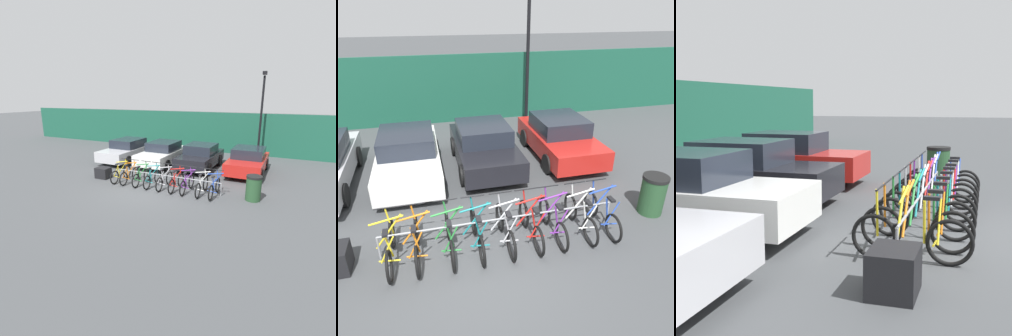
% 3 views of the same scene
% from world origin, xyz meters
% --- Properties ---
extents(ground_plane, '(120.00, 120.00, 0.00)m').
position_xyz_m(ground_plane, '(0.00, 0.00, 0.00)').
color(ground_plane, '#424447').
extents(hoarding_wall, '(36.00, 0.16, 2.93)m').
position_xyz_m(hoarding_wall, '(0.00, 9.50, 1.46)').
color(hoarding_wall, '#19513D').
rests_on(hoarding_wall, ground).
extents(bike_rack, '(5.29, 0.04, 0.57)m').
position_xyz_m(bike_rack, '(0.56, 0.68, 0.50)').
color(bike_rack, gray).
rests_on(bike_rack, ground).
extents(bicycle_yellow, '(0.68, 1.71, 1.05)m').
position_xyz_m(bicycle_yellow, '(-1.82, 0.53, 0.38)').
color(bicycle_yellow, black).
rests_on(bicycle_yellow, ground).
extents(bicycle_orange, '(0.68, 1.71, 1.05)m').
position_xyz_m(bicycle_orange, '(-1.30, 0.53, 0.38)').
color(bicycle_orange, black).
rests_on(bicycle_orange, ground).
extents(bicycle_green, '(0.68, 1.71, 1.05)m').
position_xyz_m(bicycle_green, '(-0.63, 0.53, 0.38)').
color(bicycle_green, black).
rests_on(bicycle_green, ground).
extents(bicycle_teal, '(0.68, 1.71, 1.05)m').
position_xyz_m(bicycle_teal, '(-0.04, 0.53, 0.38)').
color(bicycle_teal, black).
rests_on(bicycle_teal, ground).
extents(bicycle_silver, '(0.68, 1.71, 1.05)m').
position_xyz_m(bicycle_silver, '(0.58, 0.53, 0.38)').
color(bicycle_silver, black).
rests_on(bicycle_silver, ground).
extents(bicycle_red, '(0.68, 1.71, 1.05)m').
position_xyz_m(bicycle_red, '(1.17, 0.53, 0.38)').
color(bicycle_red, black).
rests_on(bicycle_red, ground).
extents(bicycle_purple, '(0.68, 1.71, 1.05)m').
position_xyz_m(bicycle_purple, '(1.70, 0.53, 0.38)').
color(bicycle_purple, black).
rests_on(bicycle_purple, ground).
extents(bicycle_white, '(0.68, 1.71, 1.05)m').
position_xyz_m(bicycle_white, '(2.38, 0.53, 0.38)').
color(bicycle_white, black).
rests_on(bicycle_white, ground).
extents(bicycle_blue, '(0.68, 1.71, 1.05)m').
position_xyz_m(bicycle_blue, '(2.93, 0.53, 0.38)').
color(bicycle_blue, black).
rests_on(bicycle_blue, ground).
extents(car_white, '(1.91, 4.26, 1.40)m').
position_xyz_m(car_white, '(-1.45, 4.44, 0.69)').
color(car_white, silver).
rests_on(car_white, ground).
extents(car_black, '(1.91, 3.92, 1.40)m').
position_xyz_m(car_black, '(0.92, 4.56, 0.69)').
color(car_black, black).
rests_on(car_black, ground).
extents(car_red, '(1.91, 4.04, 1.40)m').
position_xyz_m(car_red, '(3.59, 4.68, 0.69)').
color(car_red, red).
rests_on(car_red, ground).
extents(lamp_post, '(0.24, 0.44, 5.57)m').
position_xyz_m(lamp_post, '(3.63, 8.50, 3.13)').
color(lamp_post, black).
rests_on(lamp_post, ground).
extents(trash_bin, '(0.63, 0.63, 1.03)m').
position_xyz_m(trash_bin, '(4.46, 0.78, 0.52)').
color(trash_bin, '#234728').
rests_on(trash_bin, ground).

